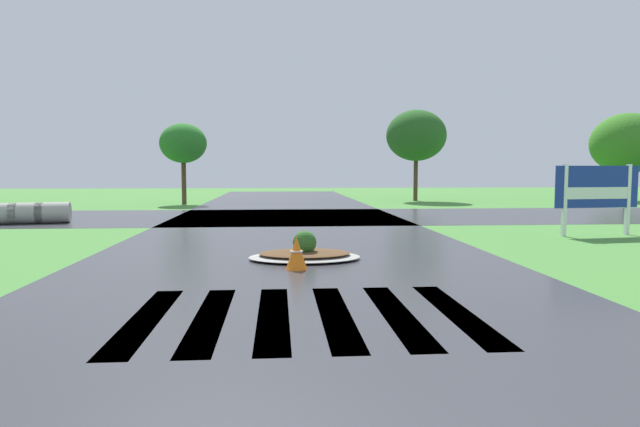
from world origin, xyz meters
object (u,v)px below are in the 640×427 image
(estate_billboard, at_px, (597,190))
(drainage_pipe_stack, at_px, (27,213))
(median_island, at_px, (305,253))
(traffic_cone, at_px, (297,253))

(estate_billboard, height_order, drainage_pipe_stack, estate_billboard)
(median_island, distance_m, traffic_cone, 1.32)
(estate_billboard, relative_size, traffic_cone, 4.13)
(drainage_pipe_stack, bearing_deg, traffic_cone, -46.43)
(drainage_pipe_stack, bearing_deg, estate_billboard, -15.13)
(median_island, bearing_deg, estate_billboard, 22.86)
(traffic_cone, bearing_deg, median_island, 79.71)
(estate_billboard, distance_m, drainage_pipe_stack, 20.68)
(drainage_pipe_stack, relative_size, traffic_cone, 4.54)
(median_island, relative_size, drainage_pipe_stack, 0.82)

